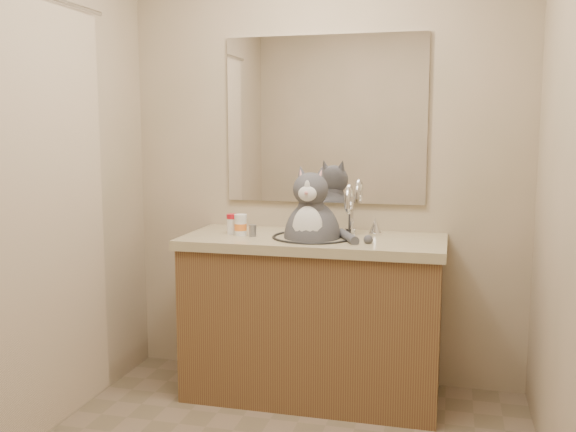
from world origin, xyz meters
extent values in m
cube|color=tan|center=(0.00, 1.25, 1.20)|extent=(2.20, 0.01, 2.40)
cube|color=tan|center=(0.00, -1.25, 1.20)|extent=(2.20, 0.01, 2.40)
cube|color=brown|center=(0.00, 0.96, 0.40)|extent=(1.30, 0.55, 0.80)
cube|color=tan|center=(0.00, 0.96, 0.83)|extent=(1.34, 0.59, 0.05)
torus|color=black|center=(0.00, 0.94, 0.85)|extent=(0.42, 0.42, 0.02)
ellipsoid|color=white|center=(0.00, 0.94, 0.78)|extent=(0.40, 0.40, 0.15)
cylinder|color=silver|center=(0.17, 1.11, 0.95)|extent=(0.03, 0.03, 0.18)
torus|color=silver|center=(0.17, 1.05, 1.04)|extent=(0.03, 0.16, 0.16)
cone|color=silver|center=(0.30, 1.11, 0.90)|extent=(0.06, 0.06, 0.08)
cube|color=white|center=(0.00, 1.24, 1.45)|extent=(1.10, 0.02, 0.90)
cube|color=beige|center=(-1.05, 0.10, 1.00)|extent=(0.01, 1.20, 1.90)
ellipsoid|color=#444449|center=(0.00, 0.95, 0.84)|extent=(0.29, 0.32, 0.39)
ellipsoid|color=silver|center=(0.00, 0.85, 0.90)|extent=(0.16, 0.09, 0.25)
ellipsoid|color=#444449|center=(0.00, 0.91, 1.10)|extent=(0.18, 0.16, 0.17)
ellipsoid|color=silver|center=(0.00, 0.84, 1.09)|extent=(0.09, 0.05, 0.08)
sphere|color=#D88C8C|center=(0.00, 0.81, 1.09)|extent=(0.02, 0.02, 0.02)
cone|color=#444449|center=(-0.05, 0.92, 1.18)|extent=(0.08, 0.06, 0.09)
cone|color=#444449|center=(0.05, 0.92, 1.18)|extent=(0.08, 0.06, 0.09)
cylinder|color=#444449|center=(0.19, 0.91, 0.87)|extent=(0.15, 0.26, 0.04)
cylinder|color=white|center=(-0.44, 0.96, 0.89)|extent=(0.07, 0.07, 0.08)
cylinder|color=#B4131E|center=(-0.44, 0.96, 0.94)|extent=(0.08, 0.08, 0.02)
cylinder|color=white|center=(-0.38, 0.92, 0.89)|extent=(0.07, 0.07, 0.09)
cylinder|color=orange|center=(-0.38, 0.92, 0.89)|extent=(0.08, 0.08, 0.04)
cylinder|color=white|center=(-0.38, 0.92, 0.95)|extent=(0.08, 0.08, 0.02)
cylinder|color=gray|center=(-0.31, 0.90, 0.88)|extent=(0.05, 0.05, 0.06)
camera|label=1|loc=(0.68, -2.22, 1.41)|focal=40.00mm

